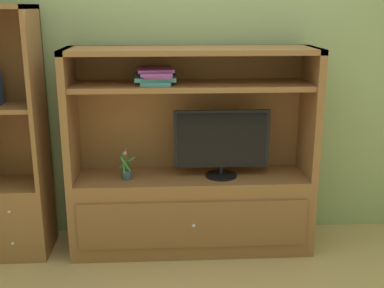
{
  "coord_description": "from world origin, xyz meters",
  "views": [
    {
      "loc": [
        -0.18,
        -2.93,
        1.74
      ],
      "look_at": [
        0.0,
        0.35,
        0.81
      ],
      "focal_mm": 45.63,
      "sensor_mm": 36.0,
      "label": 1
    }
  ],
  "objects_px": {
    "magazine_stack": "(156,76)",
    "bookshelf_tall": "(16,175)",
    "media_console": "(192,187)",
    "tv_monitor": "(222,142)",
    "potted_plant": "(127,173)"
  },
  "relations": [
    {
      "from": "magazine_stack",
      "to": "bookshelf_tall",
      "type": "bearing_deg",
      "value": 179.51
    },
    {
      "from": "media_console",
      "to": "magazine_stack",
      "type": "xyz_separation_m",
      "value": [
        -0.24,
        -0.0,
        0.81
      ]
    },
    {
      "from": "media_console",
      "to": "magazine_stack",
      "type": "relative_size",
      "value": 5.07
    },
    {
      "from": "tv_monitor",
      "to": "bookshelf_tall",
      "type": "height_order",
      "value": "bookshelf_tall"
    },
    {
      "from": "magazine_stack",
      "to": "media_console",
      "type": "bearing_deg",
      "value": 1.01
    },
    {
      "from": "magazine_stack",
      "to": "potted_plant",
      "type": "bearing_deg",
      "value": -167.45
    },
    {
      "from": "bookshelf_tall",
      "to": "magazine_stack",
      "type": "bearing_deg",
      "value": -0.49
    },
    {
      "from": "media_console",
      "to": "bookshelf_tall",
      "type": "bearing_deg",
      "value": 179.8
    },
    {
      "from": "magazine_stack",
      "to": "bookshelf_tall",
      "type": "height_order",
      "value": "bookshelf_tall"
    },
    {
      "from": "potted_plant",
      "to": "magazine_stack",
      "type": "height_order",
      "value": "magazine_stack"
    },
    {
      "from": "magazine_stack",
      "to": "bookshelf_tall",
      "type": "distance_m",
      "value": 1.23
    },
    {
      "from": "potted_plant",
      "to": "magazine_stack",
      "type": "bearing_deg",
      "value": 12.55
    },
    {
      "from": "magazine_stack",
      "to": "bookshelf_tall",
      "type": "xyz_separation_m",
      "value": [
        -1.01,
        0.01,
        -0.7
      ]
    },
    {
      "from": "tv_monitor",
      "to": "potted_plant",
      "type": "xyz_separation_m",
      "value": [
        -0.67,
        -0.01,
        -0.21
      ]
    },
    {
      "from": "magazine_stack",
      "to": "bookshelf_tall",
      "type": "relative_size",
      "value": 0.19
    }
  ]
}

